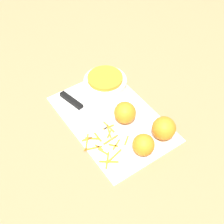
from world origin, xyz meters
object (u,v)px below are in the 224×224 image
at_px(bowl_speckled, 105,84).
at_px(orange_left, 125,113).
at_px(knife, 76,104).
at_px(orange_back, 164,128).
at_px(orange_right, 143,145).

xyz_separation_m(bowl_speckled, orange_left, (0.16, -0.03, 0.00)).
relative_size(knife, orange_back, 3.15).
bearing_deg(orange_left, knife, -146.27).
xyz_separation_m(knife, orange_right, (0.30, 0.07, 0.03)).
height_order(knife, orange_left, orange_left).
bearing_deg(bowl_speckled, orange_right, -10.56).
xyz_separation_m(knife, orange_left, (0.16, 0.11, 0.03)).
xyz_separation_m(orange_right, orange_back, (-0.01, 0.10, 0.00)).
bearing_deg(orange_right, knife, -166.11).
distance_m(bowl_speckled, orange_right, 0.31).
xyz_separation_m(bowl_speckled, orange_right, (0.30, -0.06, 0.00)).
relative_size(orange_left, orange_back, 0.96).
relative_size(bowl_speckled, orange_back, 2.00).
bearing_deg(knife, orange_left, 21.25).
relative_size(orange_right, orange_back, 0.90).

